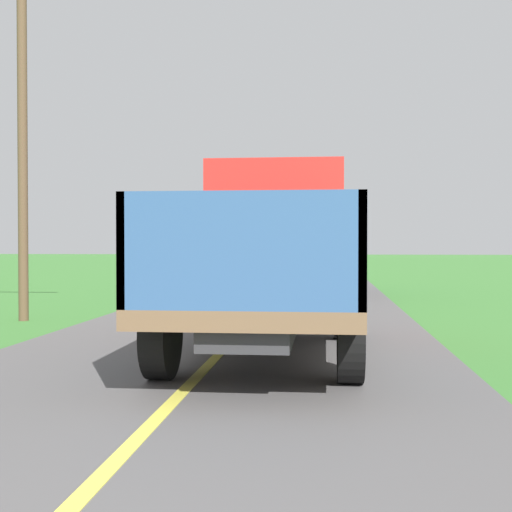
% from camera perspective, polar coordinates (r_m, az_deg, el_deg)
% --- Properties ---
extents(banana_truck_near, '(2.38, 5.82, 2.80)m').
position_cam_1_polar(banana_truck_near, '(9.76, 1.32, 0.26)').
color(banana_truck_near, '#2D2D30').
rests_on(banana_truck_near, road_surface).
extents(banana_truck_far, '(2.38, 5.81, 2.80)m').
position_cam_1_polar(banana_truck_far, '(21.94, 3.85, 0.73)').
color(banana_truck_far, '#2D2D30').
rests_on(banana_truck_far, road_surface).
extents(utility_pole_roadside, '(2.22, 0.20, 7.50)m').
position_cam_1_polar(utility_pole_roadside, '(14.83, -19.30, 10.60)').
color(utility_pole_roadside, brown).
rests_on(utility_pole_roadside, ground).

